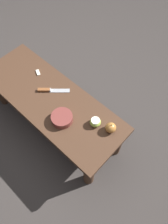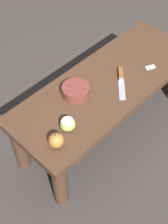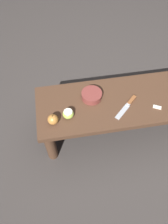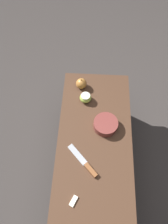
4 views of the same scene
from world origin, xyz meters
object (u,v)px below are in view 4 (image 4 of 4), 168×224
apple_cut (86,98)px  knife (87,165)px  apple_whole (81,84)px  bowl (106,125)px  wooden_bench (94,160)px

apple_cut → knife: bearing=3.6°
apple_whole → apple_cut: 0.11m
apple_whole → bowl: (0.28, 0.16, -0.01)m
knife → bowl: size_ratio=1.30×
wooden_bench → bowl: bowl is taller
wooden_bench → knife: knife is taller
wooden_bench → apple_cut: bearing=-169.6°
knife → apple_cut: size_ratio=2.51×
wooden_bench → apple_whole: apple_whole is taller
knife → apple_whole: (-0.53, -0.06, 0.03)m
wooden_bench → apple_cut: (-0.36, -0.07, 0.11)m
apple_cut → bowl: apple_cut is taller
wooden_bench → apple_cut: size_ratio=15.61×
apple_cut → apple_whole: bearing=-162.4°
apple_whole → apple_cut: apple_whole is taller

